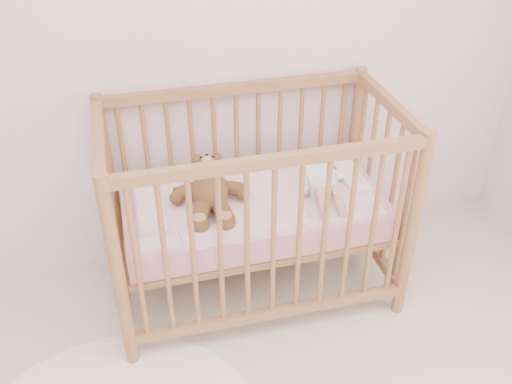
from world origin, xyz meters
name	(u,v)px	position (x,y,z in m)	size (l,w,h in m)	color
wall_back	(138,10)	(0.00, 2.00, 1.35)	(4.00, 0.02, 2.70)	silver
crib	(253,207)	(0.42, 1.60, 0.50)	(1.36, 0.76, 1.00)	#A26D44
mattress	(253,210)	(0.42, 1.60, 0.49)	(1.22, 0.62, 0.13)	pink
blanket	(253,197)	(0.42, 1.60, 0.56)	(1.10, 0.58, 0.06)	#EEA4BC
baby	(320,177)	(0.74, 1.58, 0.64)	(0.23, 0.48, 0.12)	white
teddy_bear	(210,190)	(0.21, 1.58, 0.65)	(0.38, 0.54, 0.15)	brown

